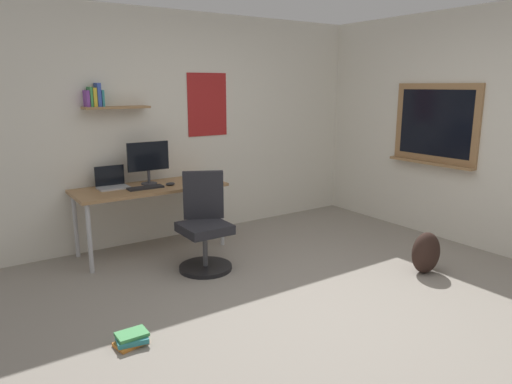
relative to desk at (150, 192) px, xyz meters
The scene contains 12 objects.
ground_plane 2.23m from the desk, 73.12° to the right, with size 5.20×5.20×0.00m, color gray.
wall_back 0.98m from the desk, 33.41° to the left, with size 5.00×0.30×2.60m.
wall_right 3.73m from the desk, 33.33° to the right, with size 0.22×5.00×2.60m.
desk is the anchor object (origin of this frame).
office_chair 0.83m from the desk, 71.74° to the right, with size 0.54×0.56×0.95m.
laptop 0.41m from the desk, 156.58° to the left, with size 0.31×0.21×0.23m.
monitor_primary 0.35m from the desk, 69.52° to the left, with size 0.46×0.17×0.46m.
keyboard 0.14m from the desk, 134.04° to the right, with size 0.37×0.13×0.02m, color black.
computer_mouse 0.23m from the desk, 22.12° to the right, with size 0.10×0.06×0.03m, color #262628.
coffee_mug 0.70m from the desk, ahead, with size 0.08×0.08×0.09m, color #334CA5.
backpack 2.88m from the desk, 46.91° to the right, with size 0.32×0.22×0.41m, color black.
book_stack_on_floor 2.04m from the desk, 116.32° to the right, with size 0.24×0.20×0.09m.
Camera 1 is at (-2.42, -2.63, 1.77)m, focal length 32.81 mm.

